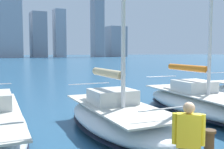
{
  "coord_description": "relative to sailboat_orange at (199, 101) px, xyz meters",
  "views": [
    {
      "loc": [
        4.42,
        2.61,
        3.08
      ],
      "look_at": [
        -0.34,
        -6.6,
        2.2
      ],
      "focal_mm": 42.0,
      "sensor_mm": 36.0,
      "label": 1
    }
  ],
  "objects": [
    {
      "name": "sailboat_orange",
      "position": [
        0.0,
        0.0,
        0.0
      ],
      "size": [
        3.73,
        8.35,
        12.37
      ],
      "color": "white",
      "rests_on": "ground"
    },
    {
      "name": "person_yellow_shirt",
      "position": [
        6.35,
        5.91,
        0.9
      ],
      "size": [
        0.48,
        0.41,
        1.59
      ],
      "color": "#2D3347",
      "rests_on": "dock_pier"
    },
    {
      "name": "sailboat_tan",
      "position": [
        4.99,
        0.64,
        -0.03
      ],
      "size": [
        3.11,
        7.03,
        9.84
      ],
      "color": "silver",
      "rests_on": "ground"
    }
  ]
}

